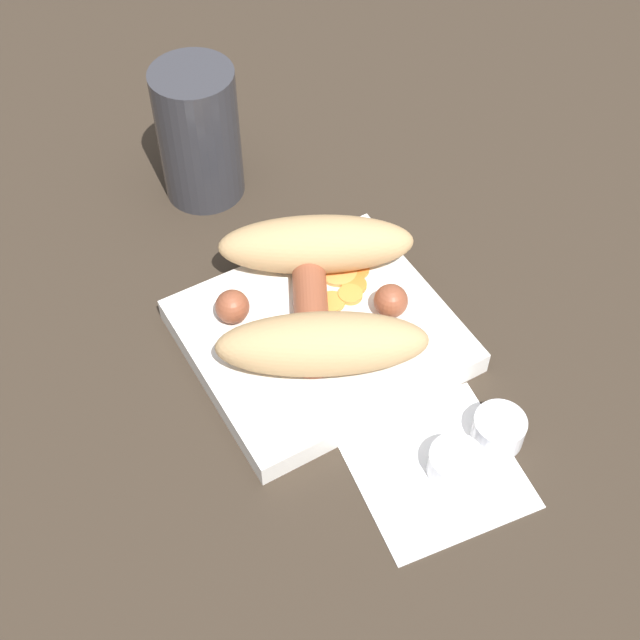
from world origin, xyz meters
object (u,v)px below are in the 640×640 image
object	(u,v)px
food_tray	(320,336)
drink_glass	(195,135)
bread_roll	(319,292)
sausage	(312,304)
condiment_cup_near	(455,465)
condiment_cup_far	(498,431)

from	to	relation	value
food_tray	drink_glass	world-z (taller)	drink_glass
bread_roll	sausage	world-z (taller)	bread_roll
sausage	condiment_cup_near	size ratio (longest dim) A/B	3.55
bread_roll	condiment_cup_far	world-z (taller)	bread_roll
condiment_cup_far	drink_glass	xyz separation A→B (m)	(-0.08, 0.37, 0.06)
drink_glass	condiment_cup_near	bearing A→B (deg)	-85.61
food_tray	bread_roll	bearing A→B (deg)	62.32
drink_glass	food_tray	bearing A→B (deg)	-89.05
food_tray	condiment_cup_far	bearing A→B (deg)	-64.22
food_tray	drink_glass	bearing A→B (deg)	90.95
sausage	condiment_cup_far	bearing A→B (deg)	-66.66
condiment_cup_near	condiment_cup_far	world-z (taller)	same
condiment_cup_near	condiment_cup_far	distance (m)	0.05
condiment_cup_near	drink_glass	bearing A→B (deg)	94.39
food_tray	condiment_cup_far	world-z (taller)	condiment_cup_far
food_tray	sausage	size ratio (longest dim) A/B	1.45
bread_roll	food_tray	bearing A→B (deg)	-117.68
sausage	condiment_cup_near	bearing A→B (deg)	-81.97
bread_roll	condiment_cup_far	bearing A→B (deg)	-69.04
sausage	condiment_cup_near	xyz separation A→B (m)	(0.02, -0.17, -0.03)
food_tray	drink_glass	size ratio (longest dim) A/B	1.56
condiment_cup_far	condiment_cup_near	bearing A→B (deg)	-170.80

